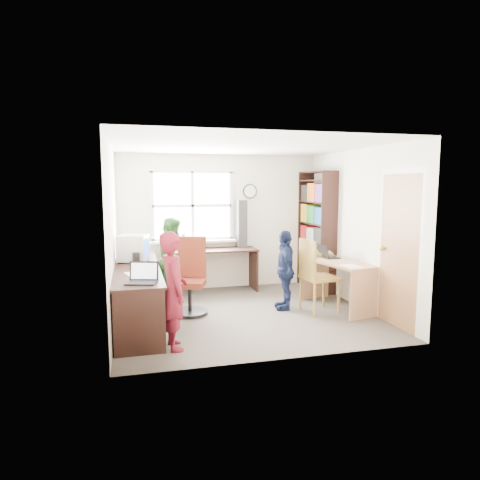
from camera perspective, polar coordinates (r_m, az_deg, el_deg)
The scene contains 19 objects.
room at distance 6.17m, azimuth 0.45°, elevation 1.37°, with size 3.64×3.44×2.44m.
l_desk at distance 5.73m, azimuth -11.51°, elevation -6.97°, with size 2.38×2.95×0.75m.
right_desk at distance 6.65m, azimuth 12.98°, elevation -4.46°, with size 0.80×1.33×0.72m.
bookshelf at distance 7.76m, azimuth 10.15°, elevation 0.87°, with size 0.30×1.02×2.10m.
swivel_chair at distance 6.28m, azimuth -6.58°, elevation -5.43°, with size 0.66×0.66×1.11m.
wooden_chair at distance 6.33m, azimuth 9.95°, elevation -4.37°, with size 0.52×0.52×1.08m.
crt_monitor at distance 6.40m, azimuth -14.05°, elevation -1.05°, with size 0.48×0.45×0.39m.
laptop_left at distance 5.02m, azimuth -12.86°, elevation -4.93°, with size 0.40×0.36×0.23m.
laptop_right at distance 6.89m, azimuth 11.51°, elevation -1.93°, with size 0.28×0.33×0.21m.
speaker_a at distance 6.19m, azimuth -13.71°, elevation -2.39°, with size 0.10×0.10×0.17m.
speaker_b at distance 6.82m, azimuth -13.81°, elevation -1.44°, with size 0.09×0.09×0.19m.
cd_tower at distance 7.63m, azimuth 0.19°, elevation 2.17°, with size 0.19×0.17×0.85m.
game_box at distance 7.05m, azimuth 10.83°, elevation -1.86°, with size 0.40×0.40×0.06m.
paper_a at distance 5.51m, azimuth -13.67°, elevation -4.43°, with size 0.30×0.37×0.00m.
paper_b at distance 6.24m, azimuth 14.65°, elevation -3.41°, with size 0.24×0.32×0.00m.
potted_plant at distance 7.41m, azimuth -7.83°, elevation -0.22°, with size 0.16×0.13×0.29m, color #2A6B2E.
person_red at distance 4.92m, azimuth -8.89°, elevation -6.67°, with size 0.49×0.32×1.35m, color maroon.
person_green at distance 6.95m, azimuth -8.82°, elevation -2.57°, with size 0.66×0.51×1.35m, color #2B6829.
person_navy at distance 6.46m, azimuth 6.01°, elevation -3.98°, with size 0.70×0.29×1.19m, color #121A38.
Camera 1 is at (-1.55, -5.84, 1.85)m, focal length 32.00 mm.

